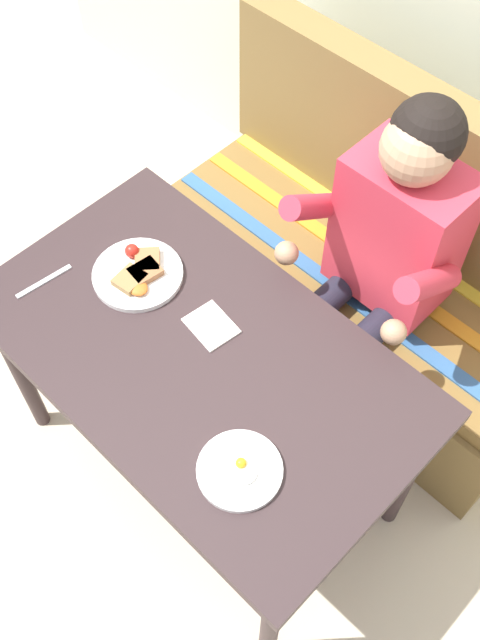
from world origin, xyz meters
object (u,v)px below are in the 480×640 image
object	(u,v)px
table	(201,368)
napkin	(211,326)
plate_eggs	(240,470)
plate_breakfast	(138,273)
fork	(44,281)
couch	(365,278)
person	(382,250)

from	to	relation	value
table	napkin	world-z (taller)	napkin
plate_eggs	napkin	xyz separation A→B (m)	(-0.34, 0.24, -0.01)
plate_breakfast	plate_eggs	xyz separation A→B (m)	(0.60, -0.21, -0.00)
table	fork	xyz separation A→B (m)	(-0.47, -0.14, 0.08)
napkin	plate_eggs	bearing A→B (deg)	-34.97
couch	plate_breakfast	world-z (taller)	couch
couch	fork	xyz separation A→B (m)	(-0.47, -0.91, 0.40)
table	plate_eggs	world-z (taller)	plate_eggs
table	fork	distance (m)	0.50
table	napkin	size ratio (longest dim) A/B	9.28
couch	napkin	xyz separation A→B (m)	(-0.04, -0.69, 0.40)
table	plate_breakfast	distance (m)	0.32
person	plate_breakfast	xyz separation A→B (m)	(-0.43, -0.54, 0.00)
person	plate_eggs	distance (m)	0.77
table	plate_eggs	distance (m)	0.35
couch	plate_breakfast	bearing A→B (deg)	-112.68
couch	person	size ratio (longest dim) A/B	1.19
table	couch	xyz separation A→B (m)	(0.00, 0.76, -0.32)
plate_eggs	fork	bearing A→B (deg)	178.75
plate_eggs	fork	world-z (taller)	plate_eggs
person	napkin	bearing A→B (deg)	-107.75
plate_eggs	fork	size ratio (longest dim) A/B	1.19
table	plate_eggs	xyz separation A→B (m)	(0.30, -0.16, 0.09)
plate_breakfast	person	bearing A→B (deg)	51.55
person	fork	xyz separation A→B (m)	(-0.60, -0.73, -0.01)
plate_breakfast	plate_eggs	distance (m)	0.64
couch	napkin	bearing A→B (deg)	-92.95
table	couch	world-z (taller)	couch
plate_breakfast	fork	size ratio (longest dim) A/B	1.47
couch	fork	distance (m)	1.10
table	fork	bearing A→B (deg)	-163.13
plate_eggs	table	bearing A→B (deg)	152.32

